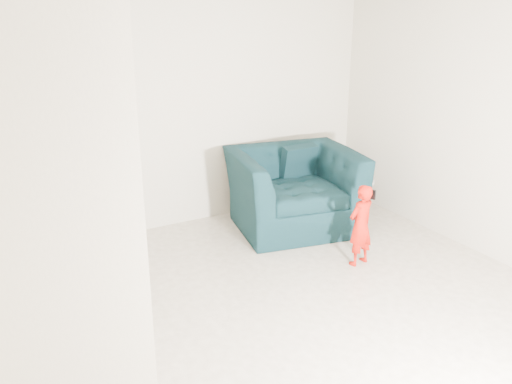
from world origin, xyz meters
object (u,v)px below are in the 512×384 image
armchair (294,190)px  staircase (34,257)px  toddler (361,225)px  side_table (360,189)px

armchair → staircase: bearing=-144.2°
armchair → toddler: 1.19m
armchair → staircase: staircase is taller
side_table → armchair: bearing=-173.8°
armchair → staircase: (-3.11, -1.42, 0.48)m
toddler → side_table: toddler is taller
toddler → side_table: bearing=-140.1°
toddler → staircase: (-3.16, -0.23, 0.51)m
armchair → toddler: (0.05, -1.19, -0.03)m
armchair → staircase: size_ratio=0.40×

